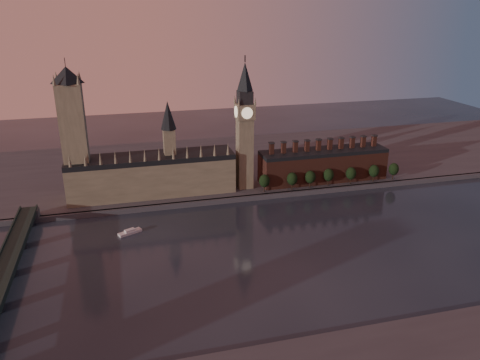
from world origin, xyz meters
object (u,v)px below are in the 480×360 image
object	(u,v)px
victoria_tower	(74,131)
river_boat	(130,232)
westminster_bridge	(1,283)
big_ben	(245,125)

from	to	relation	value
victoria_tower	river_boat	world-z (taller)	victoria_tower
river_boat	westminster_bridge	bearing A→B (deg)	-165.32
westminster_bridge	river_boat	world-z (taller)	westminster_bridge
victoria_tower	big_ben	bearing A→B (deg)	-2.20
victoria_tower	westminster_bridge	distance (m)	133.21
river_boat	big_ben	bearing A→B (deg)	5.22
victoria_tower	river_boat	bearing A→B (deg)	-60.90
victoria_tower	westminster_bridge	world-z (taller)	victoria_tower
victoria_tower	big_ben	xyz separation A→B (m)	(130.00, -5.00, -2.26)
big_ben	river_boat	distance (m)	124.30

